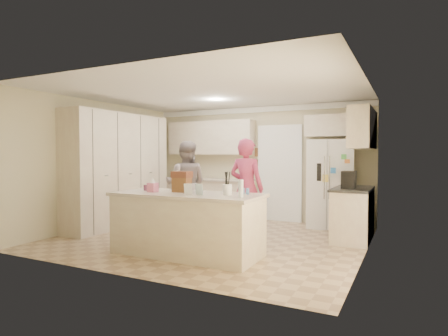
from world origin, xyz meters
The scene contains 41 objects.
floor centered at (0.00, 0.00, -0.01)m, with size 5.20×4.60×0.02m, color tan.
ceiling centered at (0.00, 0.00, 2.61)m, with size 5.20×4.60×0.02m, color white.
wall_back centered at (0.00, 2.31, 1.30)m, with size 5.20×0.02×2.60m, color beige.
wall_front centered at (0.00, -2.31, 1.30)m, with size 5.20×0.02×2.60m, color beige.
wall_left centered at (-2.61, 0.00, 1.30)m, with size 0.02×4.60×2.60m, color beige.
wall_right centered at (2.61, 0.00, 1.30)m, with size 0.02×4.60×2.60m, color beige.
crown_back centered at (0.00, 2.26, 2.53)m, with size 5.20×0.08×0.12m, color white.
pantry_bank centered at (-2.30, 0.20, 1.18)m, with size 0.60×2.60×2.35m, color beige.
back_base_cab centered at (-1.15, 2.00, 0.44)m, with size 2.20×0.60×0.88m, color beige.
back_countertop centered at (-1.15, 1.99, 0.90)m, with size 2.24×0.63×0.04m, color beige.
back_upper_cab centered at (-1.15, 2.12, 1.90)m, with size 2.20×0.35×0.80m, color beige.
doorway_opening centered at (0.55, 2.28, 1.05)m, with size 0.90×0.06×2.10m, color black.
doorway_casing centered at (0.55, 2.24, 1.05)m, with size 1.02×0.03×2.22m, color white.
wall_frame_upper centered at (0.02, 2.27, 1.55)m, with size 0.15×0.02×0.20m, color brown.
wall_frame_lower centered at (0.02, 2.27, 1.28)m, with size 0.15×0.02×0.20m, color brown.
refrigerator centered at (1.72, 1.99, 0.90)m, with size 0.90×0.70×1.80m, color white.
fridge_seam centered at (1.72, 1.64, 0.90)m, with size 0.01×0.02×1.78m, color gray.
fridge_dispenser centered at (1.50, 1.63, 1.15)m, with size 0.22×0.03×0.35m, color black.
fridge_handle_l centered at (1.67, 1.62, 1.05)m, with size 0.02×0.02×0.85m, color silver.
fridge_handle_r centered at (1.77, 1.62, 1.05)m, with size 0.02×0.02×0.85m, color silver.
over_fridge_cab centered at (1.65, 2.12, 2.10)m, with size 0.95×0.35×0.45m, color beige.
right_base_cab centered at (2.30, 1.00, 0.44)m, with size 0.60×1.20×0.88m, color beige.
right_countertop centered at (2.29, 1.00, 0.90)m, with size 0.63×1.24×0.04m, color #2D2B28.
right_upper_cab centered at (2.43, 1.20, 1.95)m, with size 0.35×1.50×0.70m, color beige.
coffee_maker centered at (2.25, 0.80, 1.07)m, with size 0.22×0.28×0.30m, color black.
island_base centered at (0.20, -1.10, 0.44)m, with size 2.20×0.90×0.88m, color beige.
island_top centered at (0.20, -1.10, 0.90)m, with size 2.28×0.96×0.05m, color beige.
utensil_crock centered at (0.85, -1.05, 1.00)m, with size 0.13×0.13×0.15m, color white.
tissue_box centered at (-0.35, -1.20, 1.00)m, with size 0.13×0.13×0.14m, color #D66992.
tissue_plume centered at (-0.35, -1.20, 1.10)m, with size 0.08×0.08×0.08m, color white.
dollhouse_body centered at (0.05, -1.00, 1.04)m, with size 0.26×0.18×0.22m, color brown.
dollhouse_roof centered at (0.05, -1.00, 1.20)m, with size 0.28×0.20×0.10m, color #592D1E.
jam_jar centered at (-0.60, -1.05, 0.97)m, with size 0.07×0.07×0.09m, color #59263F.
greeting_card_a centered at (0.35, -1.30, 1.01)m, with size 0.12×0.01×0.16m, color white.
greeting_card_b centered at (0.50, -1.25, 1.01)m, with size 0.12×0.01×0.16m, color silver.
water_bottle centered at (1.15, -1.25, 1.04)m, with size 0.07×0.07×0.24m, color silver.
shaker_salt centered at (1.02, -0.88, 0.97)m, with size 0.05×0.05×0.09m, color #4B75B5.
shaker_pepper centered at (1.09, -0.88, 0.97)m, with size 0.05×0.05×0.09m, color #4B75B5.
teen_boy centered at (-0.93, 0.66, 0.89)m, with size 0.86×0.67×1.77m, color gray.
teen_girl centered at (0.56, 0.32, 0.89)m, with size 0.65×0.43×1.79m, color #C43C74.
fridge_magnets centered at (1.72, 1.63, 0.90)m, with size 0.76×0.02×1.44m, color tan, non-canonical shape.
Camera 1 is at (3.18, -5.83, 1.50)m, focal length 30.00 mm.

